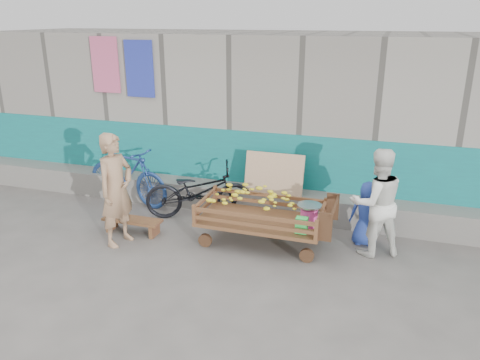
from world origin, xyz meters
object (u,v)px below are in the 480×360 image
(child, at_px, (366,214))
(bench, at_px, (132,222))
(woman, at_px, (376,202))
(banana_cart, at_px, (259,208))
(bicycle_blue, at_px, (127,175))
(vendor_man, at_px, (116,190))
(bicycle_dark, at_px, (199,191))

(child, bearing_deg, bench, 7.21)
(bench, xyz_separation_m, child, (3.56, 0.74, 0.32))
(woman, relative_size, child, 1.60)
(banana_cart, height_order, child, child)
(child, xyz_separation_m, bicycle_blue, (-4.28, 0.36, 0.05))
(vendor_man, distance_m, woman, 3.79)
(vendor_man, bearing_deg, bicycle_blue, 39.25)
(vendor_man, height_order, bicycle_blue, vendor_man)
(banana_cart, xyz_separation_m, bicycle_dark, (-1.24, 0.65, -0.11))
(bicycle_dark, bearing_deg, banana_cart, -138.62)
(woman, bearing_deg, bicycle_dark, -33.47)
(bench, height_order, child, child)
(bicycle_dark, relative_size, bicycle_blue, 1.00)
(banana_cart, bearing_deg, woman, 8.16)
(banana_cart, bearing_deg, child, 17.81)
(banana_cart, xyz_separation_m, child, (1.54, 0.49, -0.09))
(bench, bearing_deg, child, 11.74)
(banana_cart, distance_m, child, 1.62)
(banana_cart, xyz_separation_m, vendor_man, (-2.03, -0.61, 0.28))
(woman, xyz_separation_m, bicycle_dark, (-2.90, 0.41, -0.32))
(vendor_man, relative_size, woman, 1.08)
(woman, xyz_separation_m, child, (-0.13, 0.25, -0.30))
(bench, xyz_separation_m, bicycle_dark, (0.78, 0.90, 0.30))
(bicycle_dark, bearing_deg, bicycle_blue, 61.53)
(woman, bearing_deg, banana_cart, -17.21)
(bench, bearing_deg, bicycle_blue, 123.29)
(bench, relative_size, child, 0.97)
(bicycle_blue, bearing_deg, bench, -134.74)
(bicycle_dark, bearing_deg, woman, -118.99)
(woman, bearing_deg, child, -88.71)
(bench, distance_m, child, 3.65)
(bicycle_dark, height_order, bicycle_blue, bicycle_blue)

